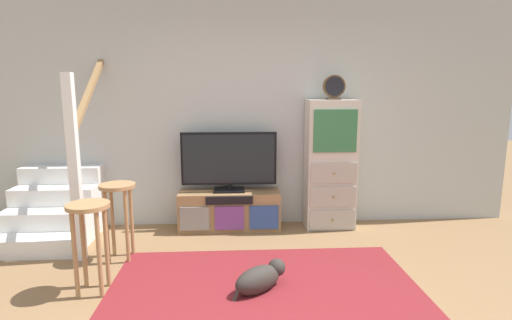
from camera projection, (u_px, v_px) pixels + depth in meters
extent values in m
cube|color=#B2B7B2|center=(253.00, 114.00, 4.85)|extent=(6.40, 0.12, 2.70)
cube|color=maroon|center=(266.00, 294.00, 3.25)|extent=(2.60, 1.80, 0.01)
cube|color=#997047|center=(230.00, 210.00, 4.77)|extent=(1.19, 0.36, 0.45)
cube|color=gray|center=(195.00, 219.00, 4.57)|extent=(0.33, 0.02, 0.27)
cube|color=#70387F|center=(229.00, 218.00, 4.59)|extent=(0.33, 0.02, 0.27)
cube|color=#2D4784|center=(264.00, 217.00, 4.61)|extent=(0.33, 0.02, 0.27)
cube|color=black|center=(229.00, 201.00, 4.55)|extent=(0.54, 0.02, 0.09)
cube|color=black|center=(229.00, 190.00, 4.75)|extent=(0.36, 0.22, 0.02)
cylinder|color=black|center=(229.00, 187.00, 4.74)|extent=(0.05, 0.05, 0.06)
cube|color=black|center=(229.00, 158.00, 4.68)|extent=(1.11, 0.05, 0.62)
cube|color=black|center=(229.00, 159.00, 4.65)|extent=(1.06, 0.01, 0.57)
cube|color=beige|center=(330.00, 165.00, 4.76)|extent=(0.58, 0.34, 1.53)
cube|color=#ADA497|center=(332.00, 220.00, 4.69)|extent=(0.53, 0.02, 0.24)
sphere|color=olive|center=(333.00, 220.00, 4.67)|extent=(0.03, 0.03, 0.03)
cube|color=#ADA497|center=(333.00, 197.00, 4.64)|extent=(0.53, 0.02, 0.24)
sphere|color=olive|center=(333.00, 197.00, 4.62)|extent=(0.03, 0.03, 0.03)
cube|color=#ADA497|center=(334.00, 173.00, 4.59)|extent=(0.53, 0.02, 0.24)
sphere|color=olive|center=(334.00, 173.00, 4.57)|extent=(0.03, 0.03, 0.03)
cube|color=#337042|center=(335.00, 131.00, 4.51)|extent=(0.49, 0.02, 0.48)
cube|color=#4C3823|center=(334.00, 99.00, 4.60)|extent=(0.15, 0.08, 0.02)
cylinder|color=brown|center=(334.00, 86.00, 4.58)|extent=(0.26, 0.04, 0.26)
cylinder|color=black|center=(335.00, 86.00, 4.55)|extent=(0.22, 0.01, 0.22)
cube|color=white|center=(35.00, 246.00, 4.02)|extent=(0.90, 0.26, 0.19)
cube|color=white|center=(46.00, 228.00, 4.26)|extent=(0.90, 0.26, 0.38)
cube|color=white|center=(56.00, 212.00, 4.50)|extent=(0.90, 0.26, 0.57)
cube|color=white|center=(64.00, 198.00, 4.74)|extent=(0.90, 0.26, 0.76)
cube|color=white|center=(72.00, 185.00, 4.98)|extent=(0.90, 0.26, 0.95)
cube|color=white|center=(75.00, 170.00, 3.78)|extent=(0.09, 0.09, 1.80)
cube|color=#9E7547|center=(92.00, 84.00, 4.28)|extent=(0.06, 1.33, 0.99)
cylinder|color=#A37A4C|center=(75.00, 255.00, 3.15)|extent=(0.04, 0.04, 0.72)
cylinder|color=#A37A4C|center=(99.00, 255.00, 3.16)|extent=(0.04, 0.04, 0.72)
cylinder|color=#A37A4C|center=(84.00, 246.00, 3.34)|extent=(0.04, 0.04, 0.72)
cylinder|color=#A37A4C|center=(106.00, 246.00, 3.35)|extent=(0.04, 0.04, 0.72)
cylinder|color=#A37A4C|center=(88.00, 206.00, 3.18)|extent=(0.34, 0.34, 0.03)
cylinder|color=#A37A4C|center=(107.00, 227.00, 3.79)|extent=(0.04, 0.04, 0.72)
cylinder|color=#A37A4C|center=(127.00, 227.00, 3.80)|extent=(0.04, 0.04, 0.72)
cylinder|color=#A37A4C|center=(112.00, 221.00, 3.98)|extent=(0.04, 0.04, 0.72)
cylinder|color=#A37A4C|center=(132.00, 220.00, 3.99)|extent=(0.04, 0.04, 0.72)
cylinder|color=#A37A4C|center=(117.00, 186.00, 3.82)|extent=(0.34, 0.34, 0.03)
ellipsoid|color=#332D28|center=(258.00, 280.00, 3.28)|extent=(0.47, 0.42, 0.22)
sphere|color=#332D28|center=(277.00, 267.00, 3.40)|extent=(0.15, 0.15, 0.15)
cylinder|color=#332D28|center=(237.00, 292.00, 3.16)|extent=(0.10, 0.09, 0.16)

